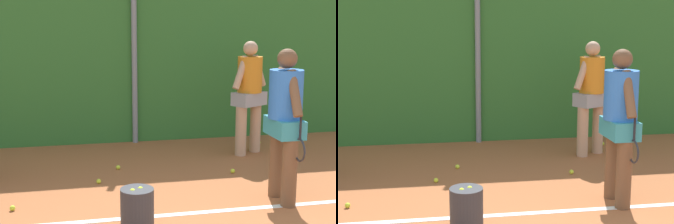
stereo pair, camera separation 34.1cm
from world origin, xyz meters
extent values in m
plane|color=#A85B33|center=(0.00, 1.66, 0.00)|extent=(25.23, 25.23, 0.00)
cube|color=#33702D|center=(0.00, 5.67, 1.62)|extent=(16.40, 0.25, 3.23)
cylinder|color=gray|center=(0.00, 5.49, 1.69)|extent=(0.10, 0.10, 3.38)
cube|color=white|center=(0.00, 1.92, 0.00)|extent=(11.99, 0.10, 0.01)
cylinder|color=brown|center=(1.36, 2.28, 0.42)|extent=(0.19, 0.19, 0.84)
cylinder|color=brown|center=(1.36, 1.91, 0.42)|extent=(0.19, 0.19, 0.84)
cube|color=teal|center=(1.36, 2.10, 0.95)|extent=(0.33, 0.56, 0.22)
cylinder|color=blue|center=(1.36, 2.10, 1.36)|extent=(0.41, 0.41, 0.60)
sphere|color=brown|center=(1.36, 2.10, 1.79)|extent=(0.24, 0.24, 0.24)
cylinder|color=brown|center=(1.36, 2.33, 1.41)|extent=(0.11, 0.34, 0.56)
cylinder|color=brown|center=(1.36, 1.86, 1.41)|extent=(0.11, 0.34, 0.56)
cylinder|color=black|center=(1.42, 1.78, 1.01)|extent=(0.03, 0.03, 0.28)
torus|color=#26262B|center=(1.42, 1.78, 0.74)|extent=(0.03, 0.28, 0.28)
cylinder|color=tan|center=(1.60, 4.25, 0.42)|extent=(0.18, 0.18, 0.83)
cylinder|color=tan|center=(1.92, 4.43, 0.42)|extent=(0.18, 0.18, 0.83)
cube|color=#99999E|center=(1.76, 4.34, 0.94)|extent=(0.64, 0.55, 0.22)
cylinder|color=orange|center=(1.76, 4.34, 1.35)|extent=(0.41, 0.41, 0.59)
sphere|color=tan|center=(1.76, 4.34, 1.78)|extent=(0.24, 0.24, 0.24)
cylinder|color=tan|center=(1.56, 4.23, 1.39)|extent=(0.31, 0.22, 0.57)
cylinder|color=tan|center=(1.96, 4.45, 1.39)|extent=(0.31, 0.22, 0.57)
cylinder|color=#2D2D33|center=(-0.57, 1.49, 0.29)|extent=(0.36, 0.36, 0.42)
cylinder|color=#2D2D33|center=(-0.57, 1.62, 0.04)|extent=(0.02, 0.02, 0.08)
sphere|color=#CCDB33|center=(-0.53, 1.52, 0.48)|extent=(0.07, 0.07, 0.07)
sphere|color=#CCDB33|center=(-0.62, 1.47, 0.48)|extent=(0.07, 0.07, 0.07)
sphere|color=#CCDB33|center=(2.18, 4.87, 0.03)|extent=(0.07, 0.07, 0.07)
sphere|color=#CCDB33|center=(-1.94, 2.45, 0.03)|extent=(0.07, 0.07, 0.07)
sphere|color=#CCDB33|center=(-0.51, 3.86, 0.03)|extent=(0.07, 0.07, 0.07)
sphere|color=#CCDB33|center=(-0.85, 3.25, 0.03)|extent=(0.07, 0.07, 0.07)
sphere|color=#CCDB33|center=(1.14, 3.32, 0.03)|extent=(0.07, 0.07, 0.07)
camera|label=1|loc=(-1.32, -3.61, 2.30)|focal=54.61mm
camera|label=2|loc=(-0.98, -3.68, 2.30)|focal=54.61mm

